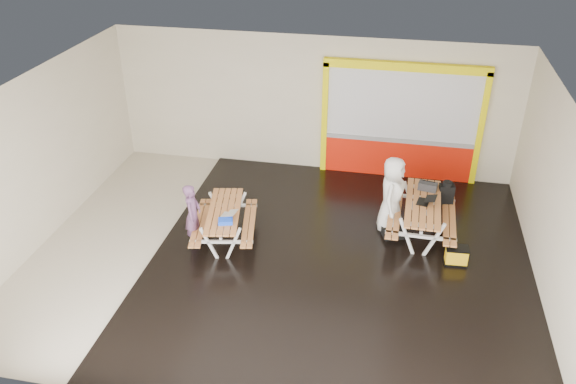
% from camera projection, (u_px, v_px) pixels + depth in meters
% --- Properties ---
extents(room, '(10.02, 8.02, 3.52)m').
position_uv_depth(room, '(279.00, 181.00, 10.98)').
color(room, beige).
rests_on(room, ground).
extents(deck, '(7.50, 7.98, 0.05)m').
position_uv_depth(deck, '(340.00, 262.00, 11.63)').
color(deck, black).
rests_on(deck, room).
extents(kiosk, '(3.88, 0.16, 3.00)m').
position_uv_depth(kiosk, '(401.00, 125.00, 14.11)').
color(kiosk, red).
rests_on(kiosk, room).
extents(picnic_table_left, '(1.58, 2.06, 0.74)m').
position_uv_depth(picnic_table_left, '(224.00, 217.00, 12.06)').
color(picnic_table_left, '#B9743C').
rests_on(picnic_table_left, deck).
extents(picnic_table_right, '(1.45, 2.10, 0.83)m').
position_uv_depth(picnic_table_right, '(422.00, 210.00, 12.20)').
color(picnic_table_right, '#B9743C').
rests_on(picnic_table_right, deck).
extents(person_left, '(0.35, 0.51, 1.35)m').
position_uv_depth(person_left, '(193.00, 214.00, 11.77)').
color(person_left, '#684167').
rests_on(person_left, deck).
extents(person_right, '(0.68, 0.93, 1.73)m').
position_uv_depth(person_right, '(392.00, 195.00, 12.28)').
color(person_right, white).
rests_on(person_right, deck).
extents(laptop_left, '(0.35, 0.33, 0.14)m').
position_uv_depth(laptop_left, '(228.00, 215.00, 11.73)').
color(laptop_left, silver).
rests_on(laptop_left, picnic_table_left).
extents(laptop_right, '(0.43, 0.40, 0.16)m').
position_uv_depth(laptop_right, '(426.00, 201.00, 12.06)').
color(laptop_right, black).
rests_on(laptop_right, picnic_table_right).
extents(blue_pouch, '(0.33, 0.27, 0.08)m').
position_uv_depth(blue_pouch, '(225.00, 221.00, 11.53)').
color(blue_pouch, blue).
rests_on(blue_pouch, picnic_table_left).
extents(toolbox, '(0.43, 0.27, 0.23)m').
position_uv_depth(toolbox, '(428.00, 186.00, 12.51)').
color(toolbox, black).
rests_on(toolbox, picnic_table_right).
extents(backpack, '(0.35, 0.25, 0.54)m').
position_uv_depth(backpack, '(446.00, 193.00, 12.60)').
color(backpack, black).
rests_on(backpack, picnic_table_right).
extents(dark_case, '(0.54, 0.48, 0.17)m').
position_uv_depth(dark_case, '(393.00, 233.00, 12.34)').
color(dark_case, black).
rests_on(dark_case, deck).
extents(fluke_bag, '(0.46, 0.31, 0.38)m').
position_uv_depth(fluke_bag, '(456.00, 256.00, 11.46)').
color(fluke_bag, black).
rests_on(fluke_bag, deck).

